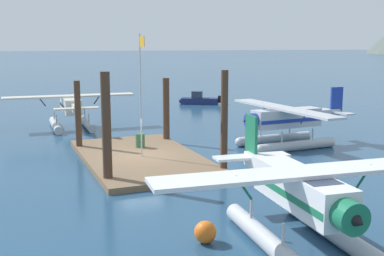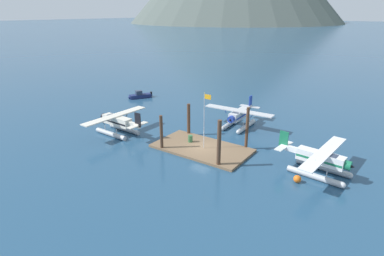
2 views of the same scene
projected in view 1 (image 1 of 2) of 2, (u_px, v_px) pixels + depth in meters
ground_plane at (141, 160)px, 27.92m from camera, size 1200.00×1200.00×0.00m
dock_platform at (141, 157)px, 27.89m from camera, size 11.89×6.49×0.30m
piling_near_left at (78, 116)px, 30.07m from camera, size 0.39×0.39×4.49m
piling_near_right at (106, 129)px, 22.69m from camera, size 0.45×0.45×5.46m
piling_far_left at (166, 111)px, 32.42m from camera, size 0.45×0.45×4.50m
piling_far_right at (224, 123)px, 24.55m from camera, size 0.37×0.37×5.43m
flagpole at (141, 83)px, 26.72m from camera, size 0.95×0.10×7.03m
fuel_drum at (140, 140)px, 29.94m from camera, size 0.62×0.62×0.88m
mooring_buoy at (205, 232)px, 16.13m from camera, size 0.77×0.77×0.77m
seaplane_silver_bow_centre at (286, 123)px, 31.29m from camera, size 10.45×7.98×3.84m
seaplane_cream_port_aft at (71, 109)px, 38.37m from camera, size 7.98×10.44×3.84m
seaplane_white_stbd_fwd at (301, 200)px, 15.77m from camera, size 7.96×10.49×3.84m
boat_navy_open_west at (199, 100)px, 54.55m from camera, size 3.38×4.41×1.50m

